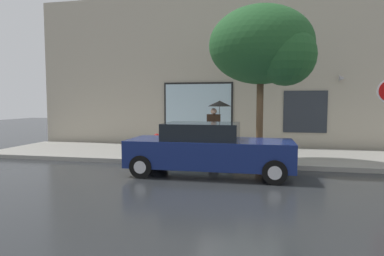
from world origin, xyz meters
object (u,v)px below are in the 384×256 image
street_tree (266,47)px  fire_hydrant (157,144)px  parked_car (208,149)px  pedestrian_with_umbrella (217,112)px

street_tree → fire_hydrant: bearing=171.2°
street_tree → parked_car: bearing=-133.6°
pedestrian_with_umbrella → street_tree: bearing=-42.1°
parked_car → fire_hydrant: size_ratio=5.94×
fire_hydrant → street_tree: street_tree is taller
parked_car → fire_hydrant: 3.25m
parked_car → pedestrian_with_umbrella: bearing=92.7°
pedestrian_with_umbrella → street_tree: 3.21m
fire_hydrant → street_tree: size_ratio=0.16×
pedestrian_with_umbrella → parked_car: bearing=-87.3°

